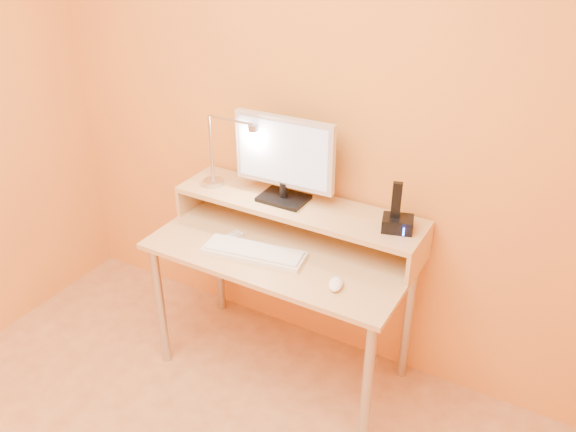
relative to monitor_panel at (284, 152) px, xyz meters
The scene contains 25 objects.
wall_back 0.22m from the monitor_panel, 64.79° to the left, with size 3.00×0.04×2.50m, color orange.
desk_leg_fl 0.99m from the monitor_panel, 139.18° to the right, with size 0.04×0.04×0.69m, color #B4B4B4.
desk_leg_fr 1.07m from the monitor_panel, 33.25° to the right, with size 0.04×0.04×0.69m, color #B4B4B4.
desk_leg_bl 0.91m from the monitor_panel, 169.26° to the left, with size 0.04×0.04×0.69m, color #B4B4B4.
desk_leg_br 1.00m from the monitor_panel, ahead, with size 0.04×0.04×0.69m, color #B4B4B4.
desk_lower 0.45m from the monitor_panel, 64.79° to the right, with size 1.20×0.60×0.03m, color tan.
shelf_riser_left 0.61m from the monitor_panel, behind, with size 0.02×0.30×0.14m, color tan.
shelf_riser_right 0.74m from the monitor_panel, ahead, with size 0.02×0.30×0.14m, color tan.
desk_shelf 0.26m from the monitor_panel, ahead, with size 1.20×0.30×0.03m, color tan.
monitor_foot 0.23m from the monitor_panel, 90.00° to the right, with size 0.22×0.16×0.02m, color black.
monitor_neck 0.19m from the monitor_panel, 90.00° to the right, with size 0.04×0.04×0.07m, color black.
monitor_panel is the anchor object (origin of this frame).
monitor_back 0.02m from the monitor_panel, 90.00° to the left, with size 0.43×0.01×0.28m, color black.
monitor_screen 0.02m from the monitor_panel, 90.00° to the right, with size 0.44×0.00×0.29m, color #B0B8D5.
lamp_base 0.44m from the monitor_panel, behind, with size 0.10×0.10×0.03m, color #B4B4B4.
lamp_post 0.38m from the monitor_panel, behind, with size 0.01×0.01×0.33m, color #B4B4B4.
lamp_arm 0.29m from the monitor_panel, behind, with size 0.01×0.01×0.24m, color #B4B4B4.
lamp_head 0.18m from the monitor_panel, 163.82° to the right, with size 0.04×0.04×0.03m, color #B4B4B4.
lamp_bulb 0.17m from the monitor_panel, 163.82° to the right, with size 0.03×0.03×0.00m, color #FFEAC6.
phone_dock 0.59m from the monitor_panel, ahead, with size 0.13×0.10×0.06m, color black.
phone_handset 0.55m from the monitor_panel, ahead, with size 0.04×0.03×0.16m, color black.
phone_led 0.64m from the monitor_panel, ahead, with size 0.01×0.00×0.04m, color blue.
keyboard 0.47m from the monitor_panel, 90.71° to the right, with size 0.46×0.15×0.02m, color white.
mouse 0.64m from the monitor_panel, 36.60° to the right, with size 0.06×0.10×0.03m, color white.
remote_control 0.49m from the monitor_panel, 125.96° to the right, with size 0.05×0.18×0.02m, color white.
Camera 1 is at (1.14, -0.78, 2.16)m, focal length 36.81 mm.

